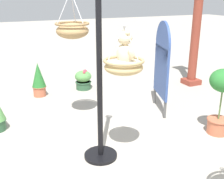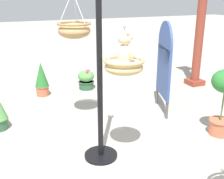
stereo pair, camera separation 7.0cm
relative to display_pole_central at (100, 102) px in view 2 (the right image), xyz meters
name	(u,v)px [view 2 (the right image)]	position (x,y,z in m)	size (l,w,h in m)	color
ground_plane	(105,164)	(0.18, -0.01, -0.79)	(40.00, 40.00, 0.00)	#A8A093
display_pole_central	(100,102)	(0.00, 0.00, 0.00)	(0.44, 0.44, 2.52)	black
hanging_basket_with_teddy	(124,66)	(0.15, 0.25, 0.47)	(0.49, 0.49, 0.58)	tan
teddy_bear	(126,50)	(0.15, 0.27, 0.65)	(0.29, 0.25, 0.42)	beige
hanging_basket_left_high	(74,30)	(-1.13, 0.02, 0.76)	(0.52, 0.52, 0.69)	#A37F51
greenhouse_pillar_right	(201,23)	(-2.04, 3.18, 0.66)	(0.37, 0.37, 3.00)	brown
potted_plant_fern_front	(224,97)	(0.13, 1.91, -0.17)	(0.41, 0.41, 1.03)	#BC6042
potted_plant_small_succulent	(42,79)	(-2.70, -0.29, -0.43)	(0.29, 0.29, 0.72)	#BC6042
potted_plant_conical_shrub	(86,79)	(-2.75, 0.70, -0.57)	(0.37, 0.37, 0.46)	#2D5638
display_sign_board	(164,60)	(-1.02, 1.60, 0.16)	(0.76, 0.28, 1.64)	#334C8C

